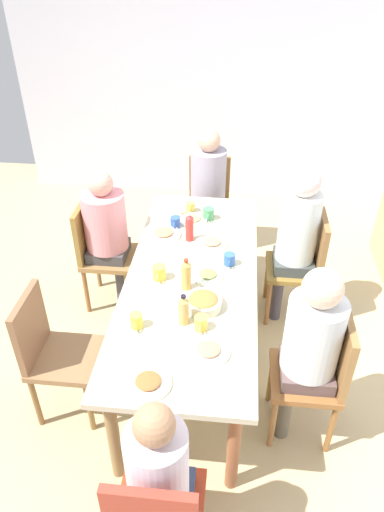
{
  "coord_description": "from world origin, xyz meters",
  "views": [
    {
      "loc": [
        2.47,
        0.26,
        2.63
      ],
      "look_at": [
        0.0,
        0.0,
        0.88
      ],
      "focal_mm": 33.2,
      "sensor_mm": 36.0,
      "label": 1
    }
  ],
  "objects_px": {
    "cup_7": "(190,207)",
    "bottle_1": "(186,275)",
    "chair_1": "(304,262)",
    "person_1": "(296,232)",
    "person_4": "(208,183)",
    "plate_4": "(148,382)",
    "person_3": "(310,341)",
    "chair_3": "(320,370)",
    "bowl_0": "(203,302)",
    "cup_6": "(176,211)",
    "bottle_2": "(189,227)",
    "plate_3": "(208,350)",
    "cup_0": "(136,321)",
    "bottle_0": "(183,310)",
    "chair_2": "(51,349)",
    "plate_0": "(193,219)",
    "cup_3": "(201,323)",
    "plate_5": "(212,243)",
    "person_0": "(159,477)",
    "cup_2": "(229,259)",
    "cup_5": "(159,273)",
    "cup_1": "(208,214)",
    "cup_4": "(175,222)",
    "chair_5": "(99,249)",
    "chair_4": "(208,200)",
    "dining_table": "(192,284)",
    "person_5": "(107,228)",
    "plate_1": "(208,275)"
  },
  "relations": [
    {
      "from": "plate_5",
      "to": "bottle_1",
      "type": "height_order",
      "value": "bottle_1"
    },
    {
      "from": "chair_1",
      "to": "person_1",
      "type": "xyz_separation_m",
      "value": [
        0.0,
        -0.09,
        0.26
      ]
    },
    {
      "from": "chair_1",
      "to": "cup_3",
      "type": "height_order",
      "value": "chair_1"
    },
    {
      "from": "cup_6",
      "to": "bottle_2",
      "type": "xyz_separation_m",
      "value": [
        0.33,
        0.14,
        0.06
      ]
    },
    {
      "from": "plate_1",
      "to": "cup_4",
      "type": "relative_size",
      "value": 1.86
    },
    {
      "from": "cup_3",
      "to": "person_0",
      "type": "bearing_deg",
      "value": -6.81
    },
    {
      "from": "person_1",
      "to": "bowl_0",
      "type": "bearing_deg",
      "value": -35.57
    },
    {
      "from": "bottle_2",
      "to": "cup_4",
      "type": "bearing_deg",
      "value": -142.37
    },
    {
      "from": "person_4",
      "to": "plate_3",
      "type": "height_order",
      "value": "person_4"
    },
    {
      "from": "plate_4",
      "to": "plate_0",
      "type": "bearing_deg",
      "value": 177.99
    },
    {
      "from": "plate_4",
      "to": "chair_5",
      "type": "bearing_deg",
      "value": -155.12
    },
    {
      "from": "dining_table",
      "to": "bottle_2",
      "type": "xyz_separation_m",
      "value": [
        -0.42,
        -0.06,
        0.18
      ]
    },
    {
      "from": "plate_3",
      "to": "bottle_0",
      "type": "bearing_deg",
      "value": -143.54
    },
    {
      "from": "person_4",
      "to": "person_3",
      "type": "bearing_deg",
      "value": 20.49
    },
    {
      "from": "person_0",
      "to": "plate_4",
      "type": "relative_size",
      "value": 4.81
    },
    {
      "from": "plate_4",
      "to": "bottle_2",
      "type": "bearing_deg",
      "value": 177.43
    },
    {
      "from": "plate_0",
      "to": "person_3",
      "type": "bearing_deg",
      "value": 32.41
    },
    {
      "from": "bowl_0",
      "to": "cup_0",
      "type": "bearing_deg",
      "value": -60.31
    },
    {
      "from": "person_1",
      "to": "cup_3",
      "type": "height_order",
      "value": "person_1"
    },
    {
      "from": "cup_4",
      "to": "person_0",
      "type": "bearing_deg",
      "value": 5.58
    },
    {
      "from": "chair_2",
      "to": "plate_5",
      "type": "xyz_separation_m",
      "value": [
        -0.92,
        0.91,
        0.24
      ]
    },
    {
      "from": "chair_2",
      "to": "plate_0",
      "type": "bearing_deg",
      "value": 149.04
    },
    {
      "from": "person_1",
      "to": "bottle_1",
      "type": "bearing_deg",
      "value": -47.06
    },
    {
      "from": "person_3",
      "to": "bottle_1",
      "type": "height_order",
      "value": "person_3"
    },
    {
      "from": "cup_2",
      "to": "bottle_2",
      "type": "xyz_separation_m",
      "value": [
        -0.28,
        -0.3,
        0.06
      ]
    },
    {
      "from": "chair_3",
      "to": "bowl_0",
      "type": "xyz_separation_m",
      "value": [
        -0.23,
        -0.7,
        0.26
      ]
    },
    {
      "from": "plate_3",
      "to": "cup_7",
      "type": "bearing_deg",
      "value": -170.17
    },
    {
      "from": "plate_0",
      "to": "cup_7",
      "type": "distance_m",
      "value": 0.15
    },
    {
      "from": "plate_0",
      "to": "plate_4",
      "type": "height_order",
      "value": "same"
    },
    {
      "from": "chair_5",
      "to": "plate_4",
      "type": "height_order",
      "value": "chair_5"
    },
    {
      "from": "bowl_0",
      "to": "person_4",
      "type": "bearing_deg",
      "value": -176.55
    },
    {
      "from": "bowl_0",
      "to": "cup_6",
      "type": "distance_m",
      "value": 1.1
    },
    {
      "from": "plate_5",
      "to": "cup_2",
      "type": "height_order",
      "value": "cup_2"
    },
    {
      "from": "person_0",
      "to": "chair_5",
      "type": "xyz_separation_m",
      "value": [
        -1.91,
        -0.81,
        -0.16
      ]
    },
    {
      "from": "chair_4",
      "to": "person_5",
      "type": "bearing_deg",
      "value": -37.84
    },
    {
      "from": "person_1",
      "to": "plate_0",
      "type": "bearing_deg",
      "value": -100.69
    },
    {
      "from": "person_3",
      "to": "chair_4",
      "type": "xyz_separation_m",
      "value": [
        -2.01,
        -0.72,
        -0.23
      ]
    },
    {
      "from": "cup_2",
      "to": "cup_5",
      "type": "bearing_deg",
      "value": -65.27
    },
    {
      "from": "person_4",
      "to": "plate_4",
      "type": "bearing_deg",
      "value": -3.06
    },
    {
      "from": "chair_5",
      "to": "cup_5",
      "type": "bearing_deg",
      "value": 44.53
    },
    {
      "from": "cup_0",
      "to": "chair_2",
      "type": "bearing_deg",
      "value": -88.12
    },
    {
      "from": "person_0",
      "to": "plate_0",
      "type": "xyz_separation_m",
      "value": [
        -2.06,
        -0.07,
        0.07
      ]
    },
    {
      "from": "cup_7",
      "to": "bottle_1",
      "type": "distance_m",
      "value": 0.98
    },
    {
      "from": "chair_3",
      "to": "cup_7",
      "type": "distance_m",
      "value": 1.67
    },
    {
      "from": "cup_0",
      "to": "cup_6",
      "type": "distance_m",
      "value": 1.27
    },
    {
      "from": "person_3",
      "to": "cup_0",
      "type": "relative_size",
      "value": 11.41
    },
    {
      "from": "chair_1",
      "to": "plate_3",
      "type": "distance_m",
      "value": 1.4
    },
    {
      "from": "cup_1",
      "to": "bottle_0",
      "type": "relative_size",
      "value": 0.61
    },
    {
      "from": "chair_3",
      "to": "person_3",
      "type": "bearing_deg",
      "value": -90.0
    },
    {
      "from": "chair_1",
      "to": "chair_5",
      "type": "distance_m",
      "value": 1.61
    }
  ]
}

